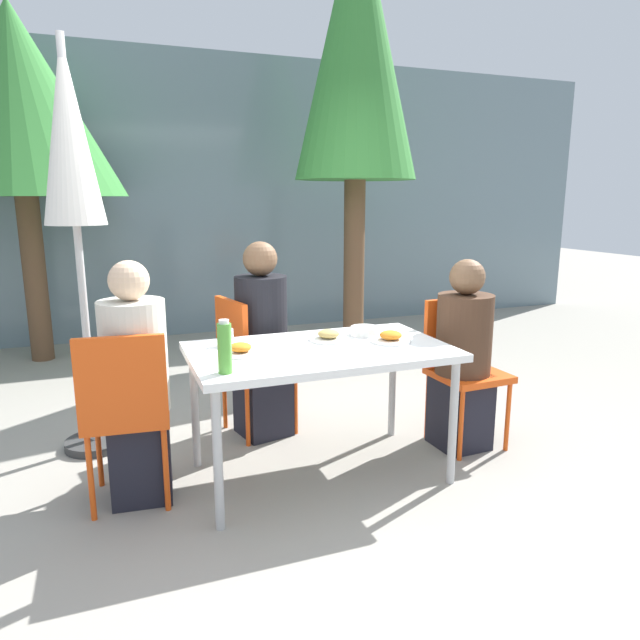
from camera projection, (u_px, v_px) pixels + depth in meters
ground_plane at (320, 473)px, 3.15m from camera, size 24.00×24.00×0.00m
building_facade at (200, 197)px, 6.25m from camera, size 10.00×0.20×3.00m
dining_table at (320, 359)px, 3.01m from camera, size 1.36×0.80×0.72m
chair_left at (125, 405)px, 2.72m from camera, size 0.44×0.44×0.89m
person_left at (137, 389)px, 2.80m from camera, size 0.32×0.32×1.21m
chair_right at (461, 359)px, 3.50m from camera, size 0.42×0.42×0.89m
person_right at (463, 360)px, 3.40m from camera, size 0.33×0.33×1.15m
chair_far at (247, 355)px, 3.59m from camera, size 0.48×0.48×0.89m
person_far at (262, 345)px, 3.57m from camera, size 0.35×0.35×1.24m
closed_umbrella at (70, 154)px, 3.13m from camera, size 0.36×0.36×2.35m
plate_0 at (391, 338)px, 3.12m from camera, size 0.22×0.22×0.06m
plate_1 at (328, 336)px, 3.15m from camera, size 0.22×0.22×0.06m
plate_2 at (240, 350)px, 2.87m from camera, size 0.21×0.21×0.06m
bottle at (225, 347)px, 2.55m from camera, size 0.06×0.06×0.25m
drinking_cup at (226, 337)px, 3.04m from camera, size 0.08×0.08×0.09m
salad_bowl at (365, 331)px, 3.28m from camera, size 0.16×0.16×0.05m
tree_behind_left at (16, 102)px, 4.91m from camera, size 1.74×1.74×3.14m
tree_behind_right at (357, 46)px, 5.06m from camera, size 1.12×1.12×4.05m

